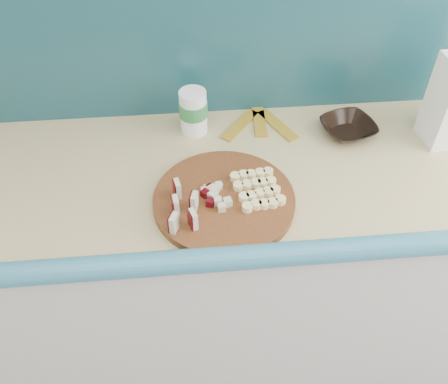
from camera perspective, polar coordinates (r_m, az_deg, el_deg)
kitchen_counter at (r=1.72m, az=3.46°, el=-8.46°), size 2.20×0.63×0.91m
backsplash at (r=1.47m, az=3.13°, el=17.59°), size 2.20×0.02×0.50m
cutting_board at (r=1.28m, az=0.00°, el=-0.99°), size 0.42×0.42×0.02m
apple_wedges at (r=1.22m, az=-4.78°, el=-1.78°), size 0.07×0.15×0.05m
apple_chunks at (r=1.26m, az=-1.01°, el=-0.53°), size 0.06×0.06×0.02m
banana_slices at (r=1.28m, az=3.85°, el=0.38°), size 0.13×0.15×0.02m
brown_bowl at (r=1.53m, az=13.99°, el=7.07°), size 0.19×0.19×0.04m
canister at (r=1.47m, az=-3.52°, el=9.23°), size 0.08×0.08×0.14m
banana_peel at (r=1.53m, az=4.00°, el=7.84°), size 0.23×0.20×0.01m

